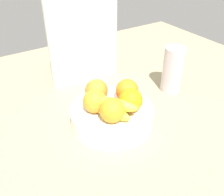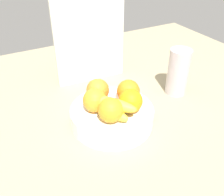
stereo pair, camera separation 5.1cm
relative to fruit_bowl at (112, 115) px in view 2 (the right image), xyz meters
The scene contains 10 objects.
ground_plane 5.94cm from the fruit_bowl, 141.64° to the left, with size 180.00×140.00×3.00cm, color gray.
fruit_bowl is the anchor object (origin of this frame).
orange_front_left 9.49cm from the fruit_bowl, 11.26° to the left, with size 7.52×7.52×7.52cm, color orange.
orange_front_right 9.46cm from the fruit_bowl, 104.70° to the left, with size 7.52×7.52×7.52cm, color orange.
orange_center 8.48cm from the fruit_bowl, 161.27° to the left, with size 7.52×7.52×7.52cm, color orange.
orange_back_left 9.03cm from the fruit_bowl, 125.05° to the right, with size 7.52×7.52×7.52cm, color orange.
orange_back_right 8.78cm from the fruit_bowl, 41.54° to the right, with size 7.52×7.52×7.52cm, color orange.
banana_bunch 6.87cm from the fruit_bowl, 142.64° to the right, with size 13.87×17.28×6.20cm.
cutting_board 33.88cm from the fruit_bowl, 77.92° to the left, with size 28.00×1.80×36.00cm, color white.
thermos_tumbler 31.32cm from the fruit_bowl, ahead, with size 7.92×7.92×17.63cm, color #B9AFB4.
Camera 2 is at (-28.04, -60.18, 53.68)cm, focal length 41.06 mm.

